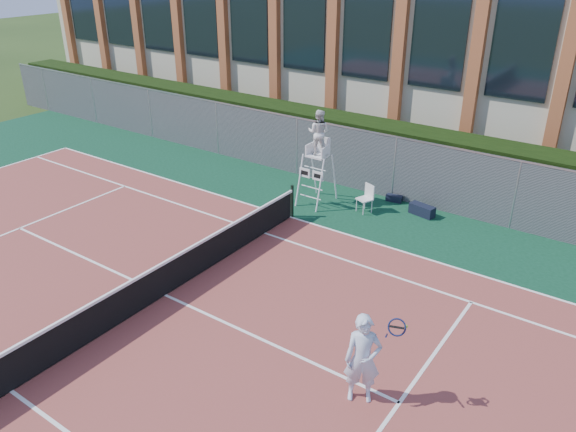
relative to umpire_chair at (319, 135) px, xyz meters
The scene contains 12 objects.
ground 7.43m from the umpire_chair, 90.34° to the right, with size 120.00×120.00×0.00m, color #233814.
apron 6.49m from the umpire_chair, 90.40° to the right, with size 36.00×20.00×0.01m, color #0B331C.
tennis_court 7.43m from the umpire_chair, 90.34° to the right, with size 23.77×10.97×0.02m, color brown.
tennis_net 7.28m from the umpire_chair, 90.34° to the right, with size 0.10×11.30×1.10m.
fence 2.17m from the umpire_chair, 91.38° to the left, with size 40.00×0.06×2.20m, color #595E60, non-canonical shape.
hedge 3.22m from the umpire_chair, 90.82° to the left, with size 40.00×1.40×2.20m, color black.
building 11.05m from the umpire_chair, 90.22° to the left, with size 45.00×10.60×8.22m.
umpire_chair is the anchor object (origin of this frame).
plastic_chair 2.53m from the umpire_chair, ahead, with size 0.57×0.57×0.93m.
sports_bag_near 4.15m from the umpire_chair, 17.72° to the left, with size 0.83×0.33×0.35m, color black.
sports_bag_far 3.48m from the umpire_chair, 36.01° to the left, with size 0.55×0.24×0.22m, color black.
tennis_player 9.39m from the umpire_chair, 52.35° to the right, with size 1.10×0.84×1.89m.
Camera 1 is at (9.33, -7.87, 7.94)m, focal length 35.00 mm.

